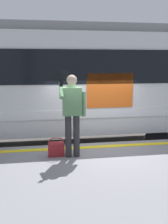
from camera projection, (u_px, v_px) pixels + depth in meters
name	position (u px, v px, depth m)	size (l,w,h in m)	color
ground_plane	(94.00, 175.00, 6.19)	(23.65, 23.65, 0.00)	#4C4742
platform	(123.00, 220.00, 3.72)	(15.44, 4.89, 0.92)	gray
safety_line	(97.00, 147.00, 5.70)	(15.13, 0.16, 0.01)	yellow
track_rail_near	(88.00, 155.00, 7.30)	(20.07, 0.08, 0.16)	slate
track_rail_far	(82.00, 141.00, 8.69)	(20.07, 0.08, 0.16)	slate
train_carriage	(42.00, 79.00, 7.29)	(10.67, 2.80, 3.86)	silver
passenger	(72.00, 109.00, 4.92)	(0.57, 0.55, 1.81)	#262628
handbag	(56.00, 148.00, 5.13)	(0.36, 0.33, 0.38)	maroon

